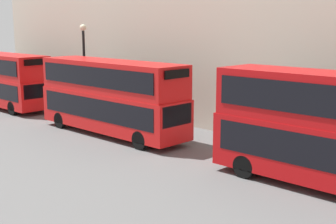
# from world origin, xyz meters

# --- Properties ---
(bus_second_in_queue) EXTENTS (2.59, 10.58, 4.36)m
(bus_second_in_queue) POSITION_xyz_m (1.60, 19.83, 2.40)
(bus_second_in_queue) COLOR red
(bus_second_in_queue) RESTS_ON ground
(bus_third_in_queue) EXTENTS (2.59, 10.92, 4.18)m
(bus_third_in_queue) POSITION_xyz_m (1.60, 33.42, 2.31)
(bus_third_in_queue) COLOR red
(bus_third_in_queue) RESTS_ON ground
(street_lamp) EXTENTS (0.44, 0.44, 6.42)m
(street_lamp) POSITION_xyz_m (3.72, 25.27, 3.97)
(street_lamp) COLOR black
(street_lamp) RESTS_ON ground
(pedestrian) EXTENTS (0.36, 0.36, 1.55)m
(pedestrian) POSITION_xyz_m (4.17, 35.57, 0.71)
(pedestrian) COLOR maroon
(pedestrian) RESTS_ON ground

